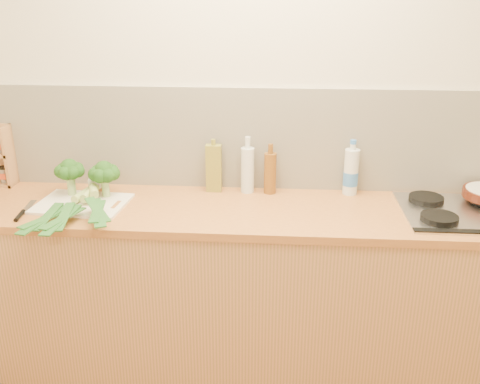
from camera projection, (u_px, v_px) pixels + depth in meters
name	position (u px, v px, depth m)	size (l,w,h in m)	color
room_shell	(255.00, 139.00, 2.80)	(3.50, 3.50, 3.50)	beige
counter	(251.00, 287.00, 2.79)	(3.20, 0.62, 0.90)	tan
gas_hob	(464.00, 211.00, 2.55)	(0.58, 0.50, 0.04)	silver
chopping_board	(82.00, 204.00, 2.66)	(0.43, 0.32, 0.01)	white
broccoli_left	(70.00, 171.00, 2.72)	(0.15, 0.15, 0.19)	#91B66A
broccoli_right	(104.00, 173.00, 2.70)	(0.16, 0.16, 0.19)	#91B66A
leek_front	(75.00, 199.00, 2.64)	(0.20, 0.69, 0.04)	white
leek_mid	(84.00, 198.00, 2.60)	(0.11, 0.71, 0.04)	white
leek_back	(95.00, 197.00, 2.57)	(0.27, 0.59, 0.04)	white
chefs_knife	(22.00, 213.00, 2.55)	(0.06, 0.27, 0.02)	silver
oil_tin	(214.00, 168.00, 2.81)	(0.08, 0.05, 0.28)	olive
glass_bottle	(248.00, 169.00, 2.80)	(0.07, 0.07, 0.30)	silver
amber_bottle	(270.00, 172.00, 2.78)	(0.06, 0.06, 0.27)	brown
water_bottle	(351.00, 173.00, 2.77)	(0.08, 0.08, 0.27)	silver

